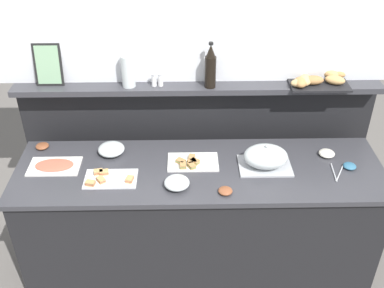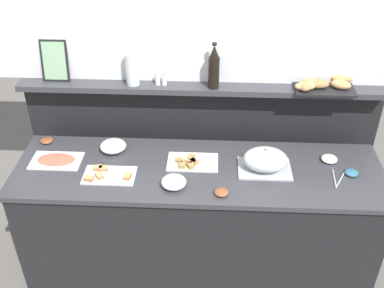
{
  "view_description": "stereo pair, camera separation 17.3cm",
  "coord_description": "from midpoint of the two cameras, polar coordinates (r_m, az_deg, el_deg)",
  "views": [
    {
      "loc": [
        -0.1,
        -2.39,
        2.67
      ],
      "look_at": [
        -0.05,
        0.1,
        1.01
      ],
      "focal_mm": 43.18,
      "sensor_mm": 36.0,
      "label": 1
    },
    {
      "loc": [
        0.08,
        -2.39,
        2.67
      ],
      "look_at": [
        -0.05,
        0.1,
        1.01
      ],
      "focal_mm": 43.18,
      "sensor_mm": 36.0,
      "label": 2
    }
  ],
  "objects": [
    {
      "name": "ground_plane",
      "position": [
        4.01,
        -0.71,
        -8.07
      ],
      "size": [
        12.0,
        12.0,
        0.0
      ],
      "primitive_type": "plane",
      "color": "slate"
    },
    {
      "name": "buffet_counter",
      "position": [
        3.27,
        -0.66,
        -9.3
      ],
      "size": [
        2.39,
        0.69,
        0.88
      ],
      "color": "black",
      "rests_on": "ground_plane"
    },
    {
      "name": "back_ledge_unit",
      "position": [
        3.54,
        -0.77,
        -0.9
      ],
      "size": [
        2.54,
        0.22,
        1.26
      ],
      "color": "black",
      "rests_on": "ground_plane"
    },
    {
      "name": "sandwich_platter_front",
      "position": [
        2.95,
        -11.9,
        -4.21
      ],
      "size": [
        0.33,
        0.2,
        0.04
      ],
      "color": "silver",
      "rests_on": "buffet_counter"
    },
    {
      "name": "sandwich_platter_side",
      "position": [
        3.03,
        -1.69,
        -2.28
      ],
      "size": [
        0.33,
        0.21,
        0.04
      ],
      "color": "white",
      "rests_on": "buffet_counter"
    },
    {
      "name": "cold_cuts_platter",
      "position": [
        3.15,
        -18.14,
        -2.61
      ],
      "size": [
        0.33,
        0.2,
        0.02
      ],
      "color": "white",
      "rests_on": "buffet_counter"
    },
    {
      "name": "serving_cloche",
      "position": [
        2.99,
        7.45,
        -1.67
      ],
      "size": [
        0.34,
        0.24,
        0.17
      ],
      "color": "#B7BABF",
      "rests_on": "buffet_counter"
    },
    {
      "name": "glass_bowl_large",
      "position": [
        2.83,
        -3.65,
        -4.88
      ],
      "size": [
        0.16,
        0.16,
        0.06
      ],
      "color": "silver",
      "rests_on": "buffet_counter"
    },
    {
      "name": "glass_bowl_medium",
      "position": [
        3.17,
        -11.48,
        -0.7
      ],
      "size": [
        0.18,
        0.18,
        0.07
      ],
      "color": "silver",
      "rests_on": "buffet_counter"
    },
    {
      "name": "condiment_bowl_cream",
      "position": [
        2.79,
        2.36,
        -5.84
      ],
      "size": [
        0.09,
        0.09,
        0.03
      ],
      "primitive_type": "ellipsoid",
      "color": "brown",
      "rests_on": "buffet_counter"
    },
    {
      "name": "condiment_bowl_teal",
      "position": [
        3.37,
        -19.43,
        -0.27
      ],
      "size": [
        0.09,
        0.09,
        0.03
      ],
      "primitive_type": "ellipsoid",
      "color": "brown",
      "rests_on": "buffet_counter"
    },
    {
      "name": "condiment_bowl_red",
      "position": [
        3.2,
        14.83,
        -1.15
      ],
      "size": [
        0.11,
        0.11,
        0.04
      ],
      "primitive_type": "ellipsoid",
      "color": "silver",
      "rests_on": "buffet_counter"
    },
    {
      "name": "condiment_bowl_dark",
      "position": [
        3.13,
        17.41,
        -2.65
      ],
      "size": [
        0.08,
        0.08,
        0.03
      ],
      "primitive_type": "ellipsoid",
      "color": "teal",
      "rests_on": "buffet_counter"
    },
    {
      "name": "serving_tongs",
      "position": [
        3.06,
        15.9,
        -3.53
      ],
      "size": [
        0.1,
        0.19,
        0.01
      ],
      "color": "#B7BABF",
      "rests_on": "buffet_counter"
    },
    {
      "name": "wine_bottle_dark",
      "position": [
        3.09,
        0.67,
        9.43
      ],
      "size": [
        0.08,
        0.08,
        0.32
      ],
      "color": "black",
      "rests_on": "back_ledge_unit"
    },
    {
      "name": "salt_shaker",
      "position": [
        3.16,
        -6.3,
        7.84
      ],
      "size": [
        0.03,
        0.03,
        0.09
      ],
      "color": "white",
      "rests_on": "back_ledge_unit"
    },
    {
      "name": "pepper_shaker",
      "position": [
        3.16,
        -5.5,
        7.86
      ],
      "size": [
        0.03,
        0.03,
        0.09
      ],
      "color": "white",
      "rests_on": "back_ledge_unit"
    },
    {
      "name": "bread_basket",
      "position": [
        3.26,
        13.78,
        7.71
      ],
      "size": [
        0.43,
        0.3,
        0.08
      ],
      "color": "black",
      "rests_on": "back_ledge_unit"
    },
    {
      "name": "framed_picture",
      "position": [
        3.29,
        -18.83,
        9.23
      ],
      "size": [
        0.19,
        0.06,
        0.29
      ],
      "color": "black",
      "rests_on": "back_ledge_unit"
    },
    {
      "name": "water_carafe",
      "position": [
        3.15,
        -9.49,
        8.85
      ],
      "size": [
        0.09,
        0.09,
        0.22
      ],
      "primitive_type": "cylinder",
      "color": "silver",
      "rests_on": "back_ledge_unit"
    }
  ]
}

